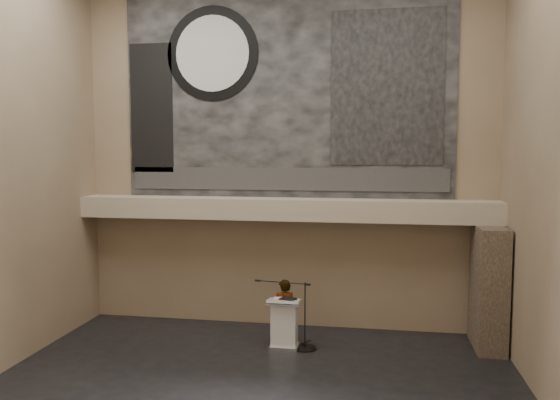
# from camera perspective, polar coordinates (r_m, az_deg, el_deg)

# --- Properties ---
(floor) EXTENTS (10.00, 10.00, 0.00)m
(floor) POSITION_cam_1_polar(r_m,az_deg,el_deg) (10.36, -3.15, -19.57)
(floor) COLOR black
(floor) RESTS_ON ground
(wall_back) EXTENTS (10.00, 0.02, 8.50)m
(wall_back) POSITION_cam_1_polar(r_m,az_deg,el_deg) (13.34, 0.58, 4.80)
(wall_back) COLOR #7C694E
(wall_back) RESTS_ON floor
(wall_front) EXTENTS (10.00, 0.02, 8.50)m
(wall_front) POSITION_cam_1_polar(r_m,az_deg,el_deg) (5.58, -12.51, 4.24)
(wall_front) COLOR #7C694E
(wall_front) RESTS_ON floor
(wall_right) EXTENTS (0.02, 8.00, 8.50)m
(wall_right) POSITION_cam_1_polar(r_m,az_deg,el_deg) (9.62, 27.25, 4.11)
(wall_right) COLOR #7C694E
(wall_right) RESTS_ON floor
(soffit) EXTENTS (10.00, 0.80, 0.50)m
(soffit) POSITION_cam_1_polar(r_m,az_deg,el_deg) (13.02, 0.29, -0.94)
(soffit) COLOR tan
(soffit) RESTS_ON wall_back
(sprinkler_left) EXTENTS (0.04, 0.04, 0.06)m
(sprinkler_left) POSITION_cam_1_polar(r_m,az_deg,el_deg) (13.35, -6.54, -2.03)
(sprinkler_left) COLOR #B2893D
(sprinkler_left) RESTS_ON soffit
(sprinkler_right) EXTENTS (0.04, 0.04, 0.06)m
(sprinkler_right) POSITION_cam_1_polar(r_m,az_deg,el_deg) (12.83, 8.67, -2.35)
(sprinkler_right) COLOR #B2893D
(sprinkler_right) RESTS_ON soffit
(banner) EXTENTS (8.00, 0.05, 5.00)m
(banner) POSITION_cam_1_polar(r_m,az_deg,el_deg) (13.38, 0.56, 11.02)
(banner) COLOR black
(banner) RESTS_ON wall_back
(banner_text_strip) EXTENTS (7.76, 0.02, 0.55)m
(banner_text_strip) POSITION_cam_1_polar(r_m,az_deg,el_deg) (13.29, 0.53, 2.21)
(banner_text_strip) COLOR #2D2D2D
(banner_text_strip) RESTS_ON banner
(banner_clock_rim) EXTENTS (2.30, 0.02, 2.30)m
(banner_clock_rim) POSITION_cam_1_polar(r_m,az_deg,el_deg) (13.88, -7.08, 14.94)
(banner_clock_rim) COLOR black
(banner_clock_rim) RESTS_ON banner
(banner_clock_face) EXTENTS (1.84, 0.02, 1.84)m
(banner_clock_face) POSITION_cam_1_polar(r_m,az_deg,el_deg) (13.86, -7.10, 14.95)
(banner_clock_face) COLOR silver
(banner_clock_face) RESTS_ON banner
(banner_building_print) EXTENTS (2.60, 0.02, 3.60)m
(banner_building_print) POSITION_cam_1_polar(r_m,az_deg,el_deg) (13.19, 11.10, 11.45)
(banner_building_print) COLOR black
(banner_building_print) RESTS_ON banner
(banner_brick_print) EXTENTS (1.10, 0.02, 3.20)m
(banner_brick_print) POSITION_cam_1_polar(r_m,az_deg,el_deg) (14.25, -13.28, 9.31)
(banner_brick_print) COLOR black
(banner_brick_print) RESTS_ON banner
(stone_pier) EXTENTS (0.60, 1.40, 2.70)m
(stone_pier) POSITION_cam_1_polar(r_m,az_deg,el_deg) (12.93, 20.97, -8.52)
(stone_pier) COLOR #403227
(stone_pier) RESTS_ON floor
(lectern) EXTENTS (0.72, 0.52, 1.13)m
(lectern) POSITION_cam_1_polar(r_m,az_deg,el_deg) (12.27, 0.46, -12.79)
(lectern) COLOR silver
(lectern) RESTS_ON floor
(binder) EXTENTS (0.39, 0.35, 0.04)m
(binder) POSITION_cam_1_polar(r_m,az_deg,el_deg) (12.05, 0.81, -10.32)
(binder) COLOR black
(binder) RESTS_ON lectern
(papers) EXTENTS (0.25, 0.33, 0.00)m
(papers) POSITION_cam_1_polar(r_m,az_deg,el_deg) (12.13, -0.11, -10.28)
(papers) COLOR silver
(papers) RESTS_ON lectern
(speaker_person) EXTENTS (0.60, 0.45, 1.47)m
(speaker_person) POSITION_cam_1_polar(r_m,az_deg,el_deg) (12.52, 0.45, -11.55)
(speaker_person) COLOR silver
(speaker_person) RESTS_ON floor
(mic_stand) EXTENTS (1.41, 0.52, 1.48)m
(mic_stand) POSITION_cam_1_polar(r_m,az_deg,el_deg) (12.38, 2.43, -14.26)
(mic_stand) COLOR black
(mic_stand) RESTS_ON floor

